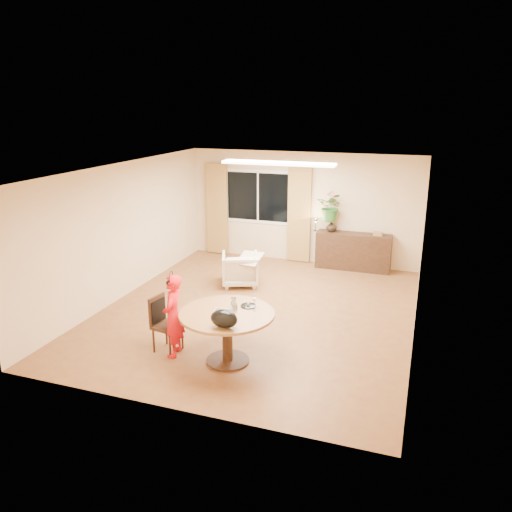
{
  "coord_description": "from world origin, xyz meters",
  "views": [
    {
      "loc": [
        2.74,
        -8.02,
        3.68
      ],
      "look_at": [
        0.04,
        -0.2,
        1.12
      ],
      "focal_mm": 35.0,
      "sensor_mm": 36.0,
      "label": 1
    }
  ],
  "objects_px": {
    "dining_table": "(227,323)",
    "sideboard": "(353,251)",
    "child": "(173,316)",
    "armchair": "(240,269)",
    "dining_chair": "(167,324)"
  },
  "relations": [
    {
      "from": "dining_chair",
      "to": "armchair",
      "type": "height_order",
      "value": "dining_chair"
    },
    {
      "from": "child",
      "to": "sideboard",
      "type": "bearing_deg",
      "value": 147.06
    },
    {
      "from": "dining_table",
      "to": "sideboard",
      "type": "bearing_deg",
      "value": 77.52
    },
    {
      "from": "dining_table",
      "to": "armchair",
      "type": "height_order",
      "value": "dining_table"
    },
    {
      "from": "dining_table",
      "to": "child",
      "type": "xyz_separation_m",
      "value": [
        -0.85,
        -0.06,
        0.02
      ]
    },
    {
      "from": "dining_chair",
      "to": "armchair",
      "type": "relative_size",
      "value": 1.16
    },
    {
      "from": "child",
      "to": "armchair",
      "type": "relative_size",
      "value": 1.7
    },
    {
      "from": "sideboard",
      "to": "armchair",
      "type": "bearing_deg",
      "value": -139.08
    },
    {
      "from": "dining_chair",
      "to": "armchair",
      "type": "bearing_deg",
      "value": 99.3
    },
    {
      "from": "dining_table",
      "to": "armchair",
      "type": "relative_size",
      "value": 1.84
    },
    {
      "from": "armchair",
      "to": "sideboard",
      "type": "height_order",
      "value": "sideboard"
    },
    {
      "from": "dining_chair",
      "to": "armchair",
      "type": "distance_m",
      "value": 3.1
    },
    {
      "from": "dining_chair",
      "to": "child",
      "type": "relative_size",
      "value": 0.68
    },
    {
      "from": "armchair",
      "to": "dining_chair",
      "type": "bearing_deg",
      "value": 68.04
    },
    {
      "from": "child",
      "to": "armchair",
      "type": "xyz_separation_m",
      "value": [
        -0.15,
        3.18,
        -0.3
      ]
    }
  ]
}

